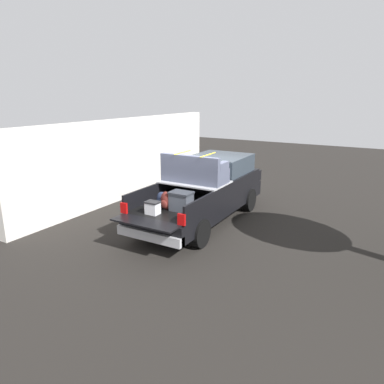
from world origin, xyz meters
TOP-DOWN VIEW (x-y plane):
  - ground_plane at (0.00, 0.00)m, footprint 40.00×40.00m
  - pickup_truck at (0.37, -0.00)m, footprint 6.05×2.06m
  - building_facade at (1.23, 3.92)m, footprint 10.79×0.36m
  - trash_can at (3.96, 2.97)m, footprint 0.60×0.60m

SIDE VIEW (x-z plane):
  - ground_plane at x=0.00m, z-range 0.00..0.00m
  - trash_can at x=3.96m, z-range 0.01..0.99m
  - pickup_truck at x=0.37m, z-range -0.15..2.08m
  - building_facade at x=1.23m, z-range 0.00..3.01m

